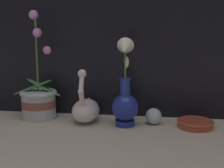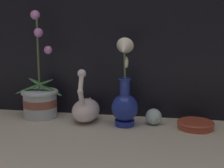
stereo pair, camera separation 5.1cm
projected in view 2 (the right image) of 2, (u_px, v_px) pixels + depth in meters
ground_plane at (113, 131)px, 1.16m from camera, size 2.80×2.80×0.00m
orchid_potted_plant at (40, 98)px, 1.33m from camera, size 0.21×0.16×0.45m
swan_figurine at (86, 108)px, 1.27m from camera, size 0.11×0.19×0.22m
blue_vase at (125, 99)px, 1.21m from camera, size 0.10×0.12×0.34m
glass_sphere at (154, 117)px, 1.23m from camera, size 0.06×0.06×0.06m
amber_dish at (195, 124)px, 1.19m from camera, size 0.14×0.14×0.03m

